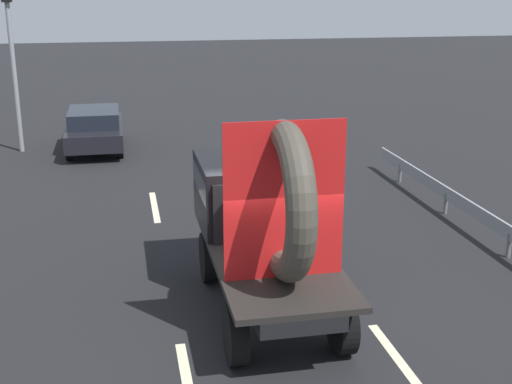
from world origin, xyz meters
TOP-DOWN VIEW (x-y plane):
  - ground_plane at (0.00, 0.00)m, footprint 120.00×120.00m
  - flatbed_truck at (-0.27, 0.84)m, footprint 2.02×5.07m
  - distant_sedan at (-3.57, 13.60)m, footprint 1.88×4.40m
  - traffic_light at (-6.09, 13.84)m, footprint 0.42×0.36m
  - guardrail at (5.31, 3.21)m, footprint 0.10×11.79m
  - lane_dash_left_far at (-1.92, 6.69)m, footprint 0.16×2.57m
  - lane_dash_right_near at (1.38, -1.92)m, footprint 0.16×2.70m
  - lane_dash_right_far at (1.38, 5.98)m, footprint 0.16×2.81m

SIDE VIEW (x-z plane):
  - ground_plane at x=0.00m, z-range 0.00..0.00m
  - lane_dash_left_far at x=-1.92m, z-range 0.00..0.01m
  - lane_dash_right_near at x=1.38m, z-range 0.00..0.01m
  - lane_dash_right_far at x=1.38m, z-range 0.00..0.01m
  - guardrail at x=5.31m, z-range 0.17..0.88m
  - distant_sedan at x=-3.57m, z-range 0.05..1.49m
  - flatbed_truck at x=-0.27m, z-range -0.12..3.57m
  - traffic_light at x=-6.09m, z-range 0.89..6.81m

